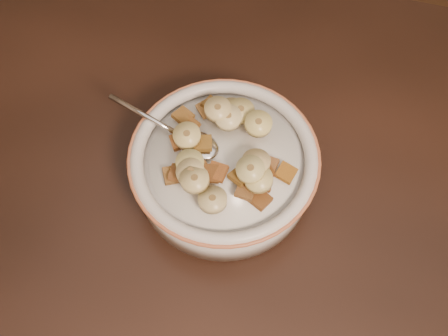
% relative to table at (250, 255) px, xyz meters
% --- Properties ---
extents(table, '(1.42, 0.92, 0.04)m').
position_rel_table_xyz_m(table, '(0.00, 0.00, 0.00)').
color(table, '#331C12').
rests_on(table, floor).
extents(chair, '(0.53, 0.53, 0.92)m').
position_rel_table_xyz_m(chair, '(-0.08, 0.50, -0.27)').
color(chair, black).
rests_on(chair, floor).
extents(cereal_bowl, '(0.21, 0.21, 0.05)m').
position_rel_table_xyz_m(cereal_bowl, '(-0.05, 0.08, 0.04)').
color(cereal_bowl, silver).
rests_on(cereal_bowl, table).
extents(milk, '(0.17, 0.17, 0.00)m').
position_rel_table_xyz_m(milk, '(-0.05, 0.08, 0.07)').
color(milk, silver).
rests_on(milk, cereal_bowl).
extents(spoon, '(0.06, 0.05, 0.01)m').
position_rel_table_xyz_m(spoon, '(-0.09, 0.09, 0.07)').
color(spoon, silver).
rests_on(spoon, cereal_bowl).
extents(cereal_square_0, '(0.02, 0.02, 0.01)m').
position_rel_table_xyz_m(cereal_square_0, '(-0.00, 0.08, 0.08)').
color(cereal_square_0, brown).
rests_on(cereal_square_0, milk).
extents(cereal_square_1, '(0.03, 0.02, 0.01)m').
position_rel_table_xyz_m(cereal_square_1, '(0.02, 0.08, 0.08)').
color(cereal_square_1, '#946118').
rests_on(cereal_square_1, milk).
extents(cereal_square_2, '(0.03, 0.03, 0.01)m').
position_rel_table_xyz_m(cereal_square_2, '(-0.01, 0.07, 0.08)').
color(cereal_square_2, brown).
rests_on(cereal_square_2, milk).
extents(cereal_square_3, '(0.02, 0.02, 0.01)m').
position_rel_table_xyz_m(cereal_square_3, '(-0.00, 0.06, 0.08)').
color(cereal_square_3, brown).
rests_on(cereal_square_3, milk).
extents(cereal_square_4, '(0.03, 0.03, 0.01)m').
position_rel_table_xyz_m(cereal_square_4, '(-0.08, 0.08, 0.09)').
color(cereal_square_4, brown).
rests_on(cereal_square_4, milk).
extents(cereal_square_5, '(0.03, 0.03, 0.01)m').
position_rel_table_xyz_m(cereal_square_5, '(-0.07, 0.05, 0.09)').
color(cereal_square_5, brown).
rests_on(cereal_square_5, milk).
extents(cereal_square_6, '(0.03, 0.03, 0.01)m').
position_rel_table_xyz_m(cereal_square_6, '(-0.10, 0.11, 0.08)').
color(cereal_square_6, brown).
rests_on(cereal_square_6, milk).
extents(cereal_square_7, '(0.03, 0.03, 0.01)m').
position_rel_table_xyz_m(cereal_square_7, '(-0.05, 0.02, 0.08)').
color(cereal_square_7, brown).
rests_on(cereal_square_7, milk).
extents(cereal_square_8, '(0.03, 0.03, 0.01)m').
position_rel_table_xyz_m(cereal_square_8, '(-0.00, 0.04, 0.07)').
color(cereal_square_8, brown).
rests_on(cereal_square_8, milk).
extents(cereal_square_9, '(0.03, 0.03, 0.01)m').
position_rel_table_xyz_m(cereal_square_9, '(-0.10, 0.04, 0.08)').
color(cereal_square_9, olive).
rests_on(cereal_square_9, milk).
extents(cereal_square_10, '(0.03, 0.03, 0.01)m').
position_rel_table_xyz_m(cereal_square_10, '(-0.09, 0.14, 0.08)').
color(cereal_square_10, '#9C6833').
rests_on(cereal_square_10, milk).
extents(cereal_square_11, '(0.02, 0.02, 0.01)m').
position_rel_table_xyz_m(cereal_square_11, '(-0.05, 0.05, 0.09)').
color(cereal_square_11, '#9C501A').
rests_on(cereal_square_11, milk).
extents(cereal_square_12, '(0.03, 0.03, 0.01)m').
position_rel_table_xyz_m(cereal_square_12, '(-0.03, 0.06, 0.08)').
color(cereal_square_12, brown).
rests_on(cereal_square_12, milk).
extents(cereal_square_13, '(0.03, 0.03, 0.01)m').
position_rel_table_xyz_m(cereal_square_13, '(-0.09, 0.05, 0.08)').
color(cereal_square_13, brown).
rests_on(cereal_square_13, milk).
extents(cereal_square_14, '(0.02, 0.02, 0.01)m').
position_rel_table_xyz_m(cereal_square_14, '(-0.10, 0.04, 0.08)').
color(cereal_square_14, brown).
rests_on(cereal_square_14, milk).
extents(cereal_square_15, '(0.02, 0.02, 0.01)m').
position_rel_table_xyz_m(cereal_square_15, '(-0.06, 0.05, 0.09)').
color(cereal_square_15, brown).
rests_on(cereal_square_15, milk).
extents(cereal_square_16, '(0.03, 0.03, 0.01)m').
position_rel_table_xyz_m(cereal_square_16, '(-0.11, 0.08, 0.08)').
color(cereal_square_16, brown).
rests_on(cereal_square_16, milk).
extents(cereal_square_17, '(0.02, 0.02, 0.01)m').
position_rel_table_xyz_m(cereal_square_17, '(-0.02, 0.04, 0.08)').
color(cereal_square_17, brown).
rests_on(cereal_square_17, milk).
extents(cereal_square_18, '(0.03, 0.03, 0.01)m').
position_rel_table_xyz_m(cereal_square_18, '(-0.08, 0.14, 0.08)').
color(cereal_square_18, brown).
rests_on(cereal_square_18, milk).
extents(cereal_square_19, '(0.03, 0.03, 0.01)m').
position_rel_table_xyz_m(cereal_square_19, '(-0.11, 0.12, 0.08)').
color(cereal_square_19, brown).
rests_on(cereal_square_19, milk).
extents(cereal_square_20, '(0.03, 0.03, 0.01)m').
position_rel_table_xyz_m(cereal_square_20, '(-0.03, 0.13, 0.08)').
color(cereal_square_20, brown).
rests_on(cereal_square_20, milk).
extents(banana_slice_0, '(0.03, 0.03, 0.01)m').
position_rel_table_xyz_m(banana_slice_0, '(-0.02, 0.07, 0.09)').
color(banana_slice_0, '#CCB77F').
rests_on(banana_slice_0, milk).
extents(banana_slice_1, '(0.04, 0.04, 0.01)m').
position_rel_table_xyz_m(banana_slice_1, '(-0.05, 0.13, 0.09)').
color(banana_slice_1, '#D5BA74').
rests_on(banana_slice_1, milk).
extents(banana_slice_2, '(0.04, 0.04, 0.01)m').
position_rel_table_xyz_m(banana_slice_2, '(-0.07, 0.03, 0.10)').
color(banana_slice_2, '#CDB973').
rests_on(banana_slice_2, milk).
extents(banana_slice_3, '(0.04, 0.04, 0.01)m').
position_rel_table_xyz_m(banana_slice_3, '(-0.08, 0.05, 0.09)').
color(banana_slice_3, tan).
rests_on(banana_slice_3, milk).
extents(banana_slice_4, '(0.04, 0.04, 0.02)m').
position_rel_table_xyz_m(banana_slice_4, '(-0.08, 0.04, 0.09)').
color(banana_slice_4, '#E2D080').
rests_on(banana_slice_4, milk).
extents(banana_slice_5, '(0.04, 0.04, 0.01)m').
position_rel_table_xyz_m(banana_slice_5, '(-0.02, 0.12, 0.10)').
color(banana_slice_5, '#DFCD77').
rests_on(banana_slice_5, milk).
extents(banana_slice_6, '(0.04, 0.04, 0.01)m').
position_rel_table_xyz_m(banana_slice_6, '(-0.06, 0.12, 0.09)').
color(banana_slice_6, '#FFEA98').
rests_on(banana_slice_6, milk).
extents(banana_slice_7, '(0.04, 0.04, 0.01)m').
position_rel_table_xyz_m(banana_slice_7, '(-0.10, 0.08, 0.10)').
color(banana_slice_7, '#F5D882').
rests_on(banana_slice_7, milk).
extents(banana_slice_8, '(0.03, 0.03, 0.01)m').
position_rel_table_xyz_m(banana_slice_8, '(-0.02, 0.06, 0.10)').
color(banana_slice_8, '#E9D476').
rests_on(banana_slice_8, milk).
extents(banana_slice_9, '(0.04, 0.04, 0.02)m').
position_rel_table_xyz_m(banana_slice_9, '(-0.05, 0.02, 0.09)').
color(banana_slice_9, '#D8C783').
rests_on(banana_slice_9, milk).
extents(banana_slice_10, '(0.04, 0.04, 0.01)m').
position_rel_table_xyz_m(banana_slice_10, '(-0.01, 0.05, 0.09)').
color(banana_slice_10, '#E0D17A').
rests_on(banana_slice_10, milk).
extents(banana_slice_11, '(0.03, 0.03, 0.01)m').
position_rel_table_xyz_m(banana_slice_11, '(-0.07, 0.13, 0.10)').
color(banana_slice_11, tan).
rests_on(banana_slice_11, milk).
extents(banana_slice_12, '(0.04, 0.04, 0.01)m').
position_rel_table_xyz_m(banana_slice_12, '(-0.06, 0.14, 0.09)').
color(banana_slice_12, tan).
rests_on(banana_slice_12, milk).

